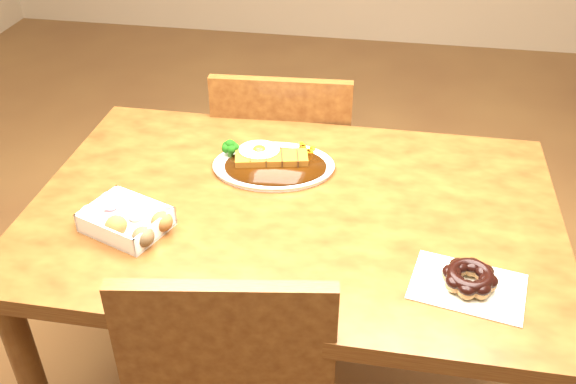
% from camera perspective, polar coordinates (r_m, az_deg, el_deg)
% --- Properties ---
extents(table, '(1.20, 0.80, 0.75)m').
position_cam_1_polar(table, '(1.53, 0.46, -4.21)').
color(table, '#45200D').
rests_on(table, ground).
extents(chair_far, '(0.45, 0.45, 0.87)m').
position_cam_1_polar(chair_far, '(2.07, -0.20, 1.53)').
color(chair_far, '#45200D').
rests_on(chair_far, ground).
extents(katsu_curry_plate, '(0.32, 0.25, 0.06)m').
position_cam_1_polar(katsu_curry_plate, '(1.59, -1.47, 2.63)').
color(katsu_curry_plate, white).
rests_on(katsu_curry_plate, table).
extents(donut_box, '(0.21, 0.18, 0.05)m').
position_cam_1_polar(donut_box, '(1.43, -14.20, -2.34)').
color(donut_box, white).
rests_on(donut_box, table).
extents(pon_de_ring, '(0.24, 0.19, 0.04)m').
position_cam_1_polar(pon_de_ring, '(1.29, 15.82, -7.44)').
color(pon_de_ring, silver).
rests_on(pon_de_ring, table).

